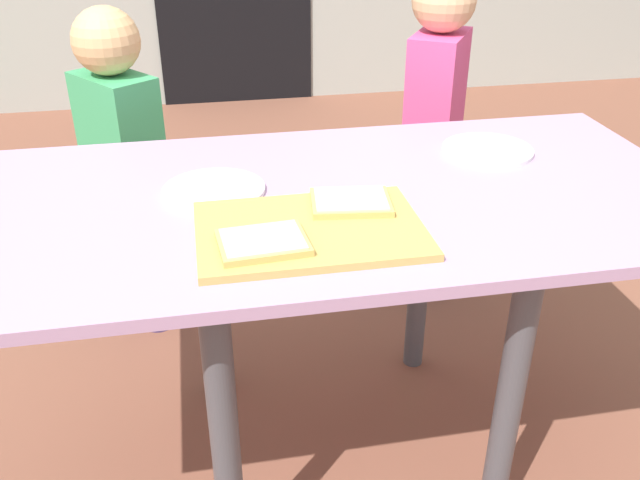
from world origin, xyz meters
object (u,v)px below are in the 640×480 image
object	(u,v)px
child_left	(123,153)
cutting_board	(310,230)
dining_table	(343,233)
pizza_slice_near_left	(263,242)
child_right	(435,113)
plate_white_left	(214,190)
pizza_slice_far_right	(351,202)
plate_white_right	(488,150)

from	to	relation	value
child_left	cutting_board	bearing A→B (deg)	-64.21
dining_table	pizza_slice_near_left	distance (m)	0.31
cutting_board	child_right	bearing A→B (deg)	57.84
plate_white_left	cutting_board	bearing A→B (deg)	-52.74
dining_table	pizza_slice_far_right	size ratio (longest dim) A/B	9.02
cutting_board	plate_white_left	size ratio (longest dim) A/B	1.96
dining_table	pizza_slice_near_left	bearing A→B (deg)	-131.12
dining_table	cutting_board	bearing A→B (deg)	-121.25
plate_white_right	plate_white_left	xyz separation A→B (m)	(-0.64, -0.11, 0.00)
pizza_slice_near_left	plate_white_left	distance (m)	0.28
cutting_board	pizza_slice_far_right	distance (m)	0.12
pizza_slice_far_right	plate_white_left	bearing A→B (deg)	150.94
plate_white_left	child_left	world-z (taller)	child_left
pizza_slice_far_right	child_left	world-z (taller)	child_left
dining_table	child_left	xyz separation A→B (m)	(-0.50, 0.67, -0.04)
pizza_slice_near_left	child_right	size ratio (longest dim) A/B	0.15
cutting_board	pizza_slice_near_left	world-z (taller)	pizza_slice_near_left
pizza_slice_far_right	child_left	distance (m)	0.92
dining_table	pizza_slice_near_left	xyz separation A→B (m)	(-0.19, -0.22, 0.12)
plate_white_right	plate_white_left	world-z (taller)	same
child_right	child_left	bearing A→B (deg)	-178.06
dining_table	plate_white_right	world-z (taller)	plate_white_right
pizza_slice_near_left	cutting_board	bearing A→B (deg)	31.22
pizza_slice_near_left	child_left	size ratio (longest dim) A/B	0.16
cutting_board	child_right	size ratio (longest dim) A/B	0.39
dining_table	pizza_slice_far_right	distance (m)	0.15
pizza_slice_near_left	plate_white_left	bearing A→B (deg)	104.75
plate_white_right	child_right	xyz separation A→B (m)	(0.07, 0.54, -0.09)
pizza_slice_far_right	plate_white_right	world-z (taller)	pizza_slice_far_right
cutting_board	pizza_slice_near_left	bearing A→B (deg)	-148.78
plate_white_right	cutting_board	bearing A→B (deg)	-146.13
pizza_slice_near_left	plate_white_right	distance (m)	0.68
cutting_board	pizza_slice_near_left	distance (m)	0.11
child_left	child_right	bearing A→B (deg)	1.94
pizza_slice_far_right	child_right	world-z (taller)	child_right
cutting_board	pizza_slice_near_left	size ratio (longest dim) A/B	2.55
dining_table	cutting_board	xyz separation A→B (m)	(-0.10, -0.16, 0.10)
cutting_board	dining_table	bearing A→B (deg)	58.75
pizza_slice_far_right	child_right	distance (m)	0.91
pizza_slice_far_right	pizza_slice_near_left	bearing A→B (deg)	-145.28
plate_white_right	pizza_slice_near_left	bearing A→B (deg)	-146.55
cutting_board	pizza_slice_far_right	bearing A→B (deg)	37.92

